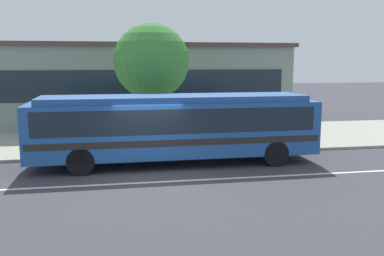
{
  "coord_description": "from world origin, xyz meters",
  "views": [
    {
      "loc": [
        -1.2,
        -14.78,
        4.03
      ],
      "look_at": [
        1.94,
        2.43,
        1.3
      ],
      "focal_mm": 40.18,
      "sensor_mm": 36.0,
      "label": 1
    }
  ],
  "objects_px": {
    "pedestrian_waiting_near_sign": "(211,128)",
    "bus_stop_sign": "(274,114)",
    "pedestrian_standing_by_tree": "(227,124)",
    "transit_bus": "(175,124)",
    "pedestrian_walking_along_curb": "(285,121)",
    "street_tree_near_stop": "(151,61)"
  },
  "relations": [
    {
      "from": "pedestrian_waiting_near_sign",
      "to": "pedestrian_walking_along_curb",
      "type": "height_order",
      "value": "pedestrian_walking_along_curb"
    },
    {
      "from": "bus_stop_sign",
      "to": "pedestrian_waiting_near_sign",
      "type": "bearing_deg",
      "value": -179.17
    },
    {
      "from": "pedestrian_standing_by_tree",
      "to": "bus_stop_sign",
      "type": "distance_m",
      "value": 2.29
    },
    {
      "from": "pedestrian_walking_along_curb",
      "to": "pedestrian_standing_by_tree",
      "type": "bearing_deg",
      "value": 179.62
    },
    {
      "from": "bus_stop_sign",
      "to": "street_tree_near_stop",
      "type": "relative_size",
      "value": 0.41
    },
    {
      "from": "pedestrian_waiting_near_sign",
      "to": "pedestrian_standing_by_tree",
      "type": "bearing_deg",
      "value": 46.42
    },
    {
      "from": "transit_bus",
      "to": "street_tree_near_stop",
      "type": "relative_size",
      "value": 1.96
    },
    {
      "from": "pedestrian_waiting_near_sign",
      "to": "bus_stop_sign",
      "type": "height_order",
      "value": "bus_stop_sign"
    },
    {
      "from": "transit_bus",
      "to": "pedestrian_waiting_near_sign",
      "type": "bearing_deg",
      "value": 47.23
    },
    {
      "from": "transit_bus",
      "to": "pedestrian_standing_by_tree",
      "type": "bearing_deg",
      "value": 46.95
    },
    {
      "from": "street_tree_near_stop",
      "to": "pedestrian_walking_along_curb",
      "type": "bearing_deg",
      "value": -6.82
    },
    {
      "from": "transit_bus",
      "to": "pedestrian_waiting_near_sign",
      "type": "xyz_separation_m",
      "value": [
        1.93,
        2.08,
        -0.5
      ]
    },
    {
      "from": "transit_bus",
      "to": "pedestrian_walking_along_curb",
      "type": "bearing_deg",
      "value": 28.03
    },
    {
      "from": "transit_bus",
      "to": "pedestrian_standing_by_tree",
      "type": "height_order",
      "value": "transit_bus"
    },
    {
      "from": "street_tree_near_stop",
      "to": "bus_stop_sign",
      "type": "bearing_deg",
      "value": -17.9
    },
    {
      "from": "transit_bus",
      "to": "pedestrian_waiting_near_sign",
      "type": "distance_m",
      "value": 2.88
    },
    {
      "from": "pedestrian_waiting_near_sign",
      "to": "street_tree_near_stop",
      "type": "relative_size",
      "value": 0.29
    },
    {
      "from": "pedestrian_standing_by_tree",
      "to": "bus_stop_sign",
      "type": "relative_size",
      "value": 0.71
    },
    {
      "from": "bus_stop_sign",
      "to": "pedestrian_standing_by_tree",
      "type": "bearing_deg",
      "value": 152.83
    },
    {
      "from": "pedestrian_standing_by_tree",
      "to": "bus_stop_sign",
      "type": "bearing_deg",
      "value": -27.17
    },
    {
      "from": "street_tree_near_stop",
      "to": "pedestrian_standing_by_tree",
      "type": "bearing_deg",
      "value": -12.12
    },
    {
      "from": "pedestrian_standing_by_tree",
      "to": "transit_bus",
      "type": "bearing_deg",
      "value": -133.05
    }
  ]
}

